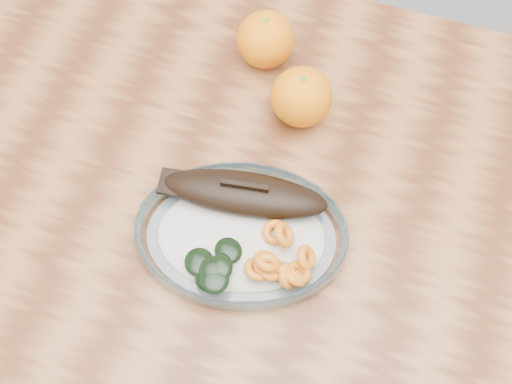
{
  "coord_description": "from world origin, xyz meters",
  "views": [
    {
      "loc": [
        0.12,
        -0.33,
        1.5
      ],
      "look_at": [
        0.01,
        0.02,
        0.77
      ],
      "focal_mm": 45.0,
      "sensor_mm": 36.0,
      "label": 1
    }
  ],
  "objects_px": {
    "dining_table": "(248,239)",
    "plated_meal": "(242,232)",
    "orange_right": "(266,40)",
    "orange_left": "(302,97)"
  },
  "relations": [
    {
      "from": "plated_meal",
      "to": "orange_left",
      "type": "distance_m",
      "value": 0.21
    },
    {
      "from": "dining_table",
      "to": "orange_left",
      "type": "relative_size",
      "value": 14.34
    },
    {
      "from": "dining_table",
      "to": "plated_meal",
      "type": "relative_size",
      "value": 2.08
    },
    {
      "from": "orange_right",
      "to": "orange_left",
      "type": "bearing_deg",
      "value": -46.2
    },
    {
      "from": "dining_table",
      "to": "orange_right",
      "type": "bearing_deg",
      "value": 102.3
    },
    {
      "from": "plated_meal",
      "to": "orange_left",
      "type": "height_order",
      "value": "orange_left"
    },
    {
      "from": "orange_left",
      "to": "plated_meal",
      "type": "bearing_deg",
      "value": -94.93
    },
    {
      "from": "plated_meal",
      "to": "orange_right",
      "type": "distance_m",
      "value": 0.29
    },
    {
      "from": "dining_table",
      "to": "plated_meal",
      "type": "height_order",
      "value": "plated_meal"
    },
    {
      "from": "plated_meal",
      "to": "orange_right",
      "type": "height_order",
      "value": "orange_right"
    }
  ]
}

